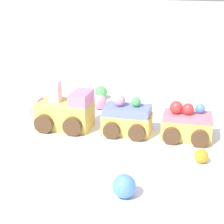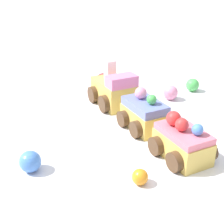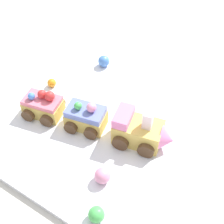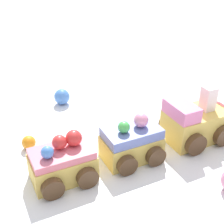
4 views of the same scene
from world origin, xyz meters
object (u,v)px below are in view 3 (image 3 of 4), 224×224
(cake_train_locomotive, at_px, (142,132))
(gumball_pink, at_px, (102,176))
(cake_car_blueberry, at_px, (86,117))
(gumball_green, at_px, (96,214))
(gumball_blue, at_px, (104,61))
(gumball_orange, at_px, (52,83))
(cake_car_strawberry, at_px, (43,106))

(cake_train_locomotive, distance_m, gumball_pink, 0.12)
(cake_car_blueberry, relative_size, gumball_pink, 2.96)
(cake_train_locomotive, relative_size, gumball_green, 4.52)
(gumball_blue, bearing_deg, gumball_orange, -115.16)
(gumball_pink, bearing_deg, gumball_blue, 123.02)
(cake_car_strawberry, height_order, gumball_pink, cake_car_strawberry)
(cake_car_blueberry, height_order, gumball_orange, cake_car_blueberry)
(cake_train_locomotive, height_order, gumball_green, cake_train_locomotive)
(cake_train_locomotive, bearing_deg, gumball_green, -97.15)
(gumball_orange, distance_m, gumball_green, 0.34)
(gumball_orange, relative_size, gumball_green, 0.74)
(cake_train_locomotive, bearing_deg, gumball_orange, 161.06)
(cake_car_strawberry, distance_m, gumball_green, 0.26)
(gumball_pink, xyz_separation_m, gumball_green, (0.03, -0.06, -0.00))
(cake_car_blueberry, bearing_deg, gumball_blue, 100.71)
(cake_car_blueberry, height_order, gumball_pink, cake_car_blueberry)
(gumball_blue, bearing_deg, gumball_green, -58.29)
(cake_car_strawberry, distance_m, gumball_blue, 0.20)
(cake_car_blueberry, height_order, gumball_blue, cake_car_blueberry)
(gumball_pink, height_order, gumball_orange, gumball_pink)
(gumball_orange, bearing_deg, gumball_green, -37.91)
(cake_train_locomotive, distance_m, cake_car_blueberry, 0.12)
(gumball_blue, distance_m, gumball_pink, 0.33)
(gumball_pink, height_order, gumball_green, gumball_pink)
(cake_train_locomotive, xyz_separation_m, cake_car_strawberry, (-0.21, -0.05, -0.00))
(gumball_green, bearing_deg, cake_train_locomotive, 95.19)
(cake_car_strawberry, bearing_deg, cake_car_blueberry, -0.15)
(cake_train_locomotive, relative_size, gumball_pink, 4.22)
(cake_train_locomotive, xyz_separation_m, gumball_green, (0.02, -0.18, -0.01))
(cake_car_blueberry, distance_m, gumball_orange, 0.15)
(cake_train_locomotive, bearing_deg, cake_car_strawberry, 179.95)
(cake_car_blueberry, xyz_separation_m, cake_car_strawberry, (-0.10, -0.02, -0.00))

